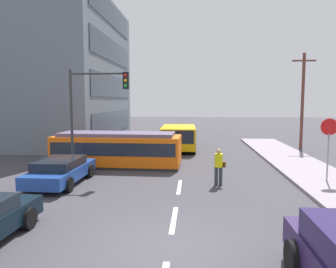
# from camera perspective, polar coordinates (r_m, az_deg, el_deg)

# --- Properties ---
(ground_plane) EXTENTS (120.00, 120.00, 0.00)m
(ground_plane) POSITION_cam_1_polar(r_m,az_deg,el_deg) (18.55, 2.55, -6.04)
(ground_plane) COLOR #3E3B42
(lane_stripe_1) EXTENTS (0.16, 2.40, 0.01)m
(lane_stripe_1) POSITION_cam_1_polar(r_m,az_deg,el_deg) (10.85, 1.03, -14.70)
(lane_stripe_1) COLOR silver
(lane_stripe_1) RESTS_ON ground
(lane_stripe_2) EXTENTS (0.16, 2.40, 0.01)m
(lane_stripe_2) POSITION_cam_1_polar(r_m,az_deg,el_deg) (14.66, 2.00, -9.23)
(lane_stripe_2) COLOR silver
(lane_stripe_2) RESTS_ON ground
(lane_stripe_3) EXTENTS (0.16, 2.40, 0.01)m
(lane_stripe_3) POSITION_cam_1_polar(r_m,az_deg,el_deg) (24.82, 3.06, -3.02)
(lane_stripe_3) COLOR silver
(lane_stripe_3) RESTS_ON ground
(lane_stripe_4) EXTENTS (0.16, 2.40, 0.01)m
(lane_stripe_4) POSITION_cam_1_polar(r_m,az_deg,el_deg) (30.76, 3.35, -1.31)
(lane_stripe_4) COLOR silver
(lane_stripe_4) RESTS_ON ground
(corner_building) EXTENTS (14.90, 15.76, 12.80)m
(corner_building) POSITION_cam_1_polar(r_m,az_deg,el_deg) (33.34, -22.26, 9.84)
(corner_building) COLOR slate
(corner_building) RESTS_ON ground
(streetcar_tram) EXTENTS (7.37, 2.75, 1.99)m
(streetcar_tram) POSITION_cam_1_polar(r_m,az_deg,el_deg) (19.24, -8.81, -2.57)
(streetcar_tram) COLOR orange
(streetcar_tram) RESTS_ON ground
(city_bus) EXTENTS (2.63, 5.10, 1.86)m
(city_bus) POSITION_cam_1_polar(r_m,az_deg,el_deg) (24.99, 1.85, -0.52)
(city_bus) COLOR #E5AD0B
(city_bus) RESTS_ON ground
(pedestrian_crossing) EXTENTS (0.50, 0.36, 1.67)m
(pedestrian_crossing) POSITION_cam_1_polar(r_m,az_deg,el_deg) (14.89, 8.86, -5.35)
(pedestrian_crossing) COLOR #2E363D
(pedestrian_crossing) RESTS_ON ground
(parked_sedan_mid) EXTENTS (2.06, 4.56, 1.19)m
(parked_sedan_mid) POSITION_cam_1_polar(r_m,az_deg,el_deg) (15.84, -18.21, -6.08)
(parked_sedan_mid) COLOR #1F4498
(parked_sedan_mid) RESTS_ON ground
(parked_sedan_far) EXTENTS (2.09, 4.21, 1.19)m
(parked_sedan_far) POSITION_cam_1_polar(r_m,az_deg,el_deg) (23.36, -9.05, -2.10)
(parked_sedan_far) COLOR #A4220E
(parked_sedan_far) RESTS_ON ground
(stop_sign) EXTENTS (0.76, 0.07, 2.88)m
(stop_sign) POSITION_cam_1_polar(r_m,az_deg,el_deg) (16.46, 26.30, -0.42)
(stop_sign) COLOR gray
(stop_sign) RESTS_ON sidewalk_curb_right
(traffic_light_mast) EXTENTS (3.02, 0.33, 5.36)m
(traffic_light_mast) POSITION_cam_1_polar(r_m,az_deg,el_deg) (16.80, -12.89, 5.46)
(traffic_light_mast) COLOR #333333
(traffic_light_mast) RESTS_ON ground
(utility_pole_mid) EXTENTS (1.80, 0.24, 7.54)m
(utility_pole_mid) POSITION_cam_1_polar(r_m,az_deg,el_deg) (28.00, 22.46, 5.66)
(utility_pole_mid) COLOR brown
(utility_pole_mid) RESTS_ON ground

